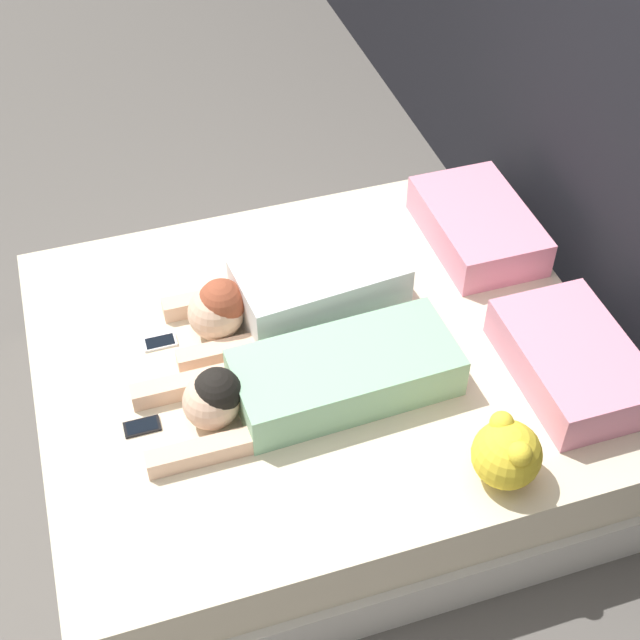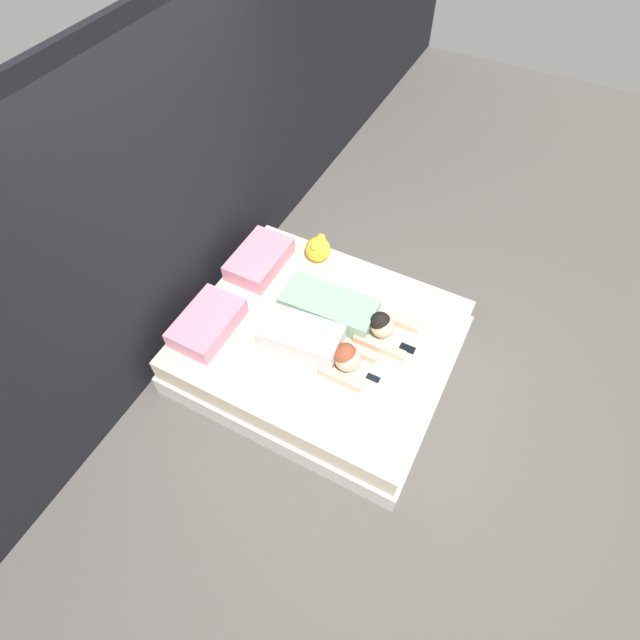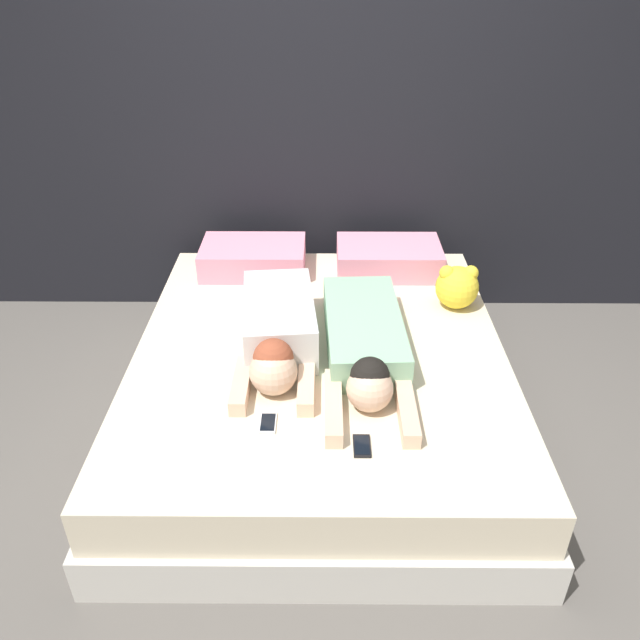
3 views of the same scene
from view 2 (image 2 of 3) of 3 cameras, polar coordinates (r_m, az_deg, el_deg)
The scene contains 10 objects.
ground_plane at distance 4.37m, azimuth -0.00°, elevation -4.63°, with size 12.00×12.00×0.00m, color #5B5651.
wall_back at distance 3.91m, azimuth -16.34°, elevation 12.91°, with size 12.00×0.06×2.60m.
bed at distance 4.19m, azimuth -0.00°, elevation -3.06°, with size 1.81×2.11×0.44m.
pillow_head_left at distance 4.06m, azimuth -12.75°, elevation -0.35°, with size 0.60×0.38×0.16m.
pillow_head_right at distance 4.44m, azimuth -6.94°, elevation 6.90°, with size 0.60×0.38×0.16m.
person_left at distance 3.81m, azimuth -0.70°, elevation -2.72°, with size 0.38×0.90×0.24m.
person_right at distance 4.03m, azimuth 2.63°, elevation 0.99°, with size 0.38×1.12×0.22m.
cell_phone_left at distance 3.79m, azimuth 6.08°, elevation -6.64°, with size 0.07×0.12×0.01m.
cell_phone_right at distance 3.97m, azimuth 9.95°, elevation -3.21°, with size 0.07×0.12×0.01m.
plush_toy at distance 4.45m, azimuth -0.24°, elevation 8.15°, with size 0.22×0.22×0.24m.
Camera 2 is at (-2.07, -1.08, 3.70)m, focal length 28.00 mm.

